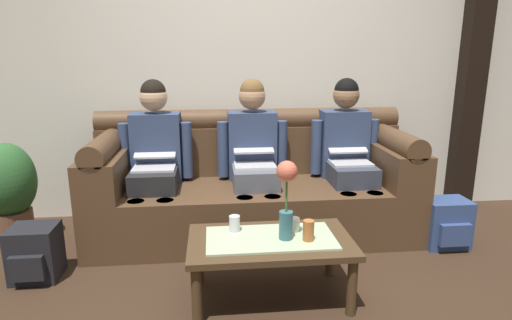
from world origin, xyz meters
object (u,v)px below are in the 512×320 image
couch (253,187)px  potted_plant (9,189)px  flower_vase (286,193)px  cup_near_left (308,230)px  person_middle (253,152)px  cup_near_right (294,224)px  cup_far_center (235,223)px  person_right (347,150)px  backpack_right (446,223)px  backpack_left (35,253)px  person_left (155,154)px  coffee_table (270,246)px

couch → potted_plant: couch is taller
flower_vase → cup_near_left: 0.25m
person_middle → cup_near_left: bearing=-79.0°
cup_near_right → cup_far_center: (-0.35, 0.03, 0.01)m
person_middle → potted_plant: size_ratio=1.57×
person_right → potted_plant: bearing=-179.0°
potted_plant → person_right: bearing=1.0°
backpack_right → backpack_left: size_ratio=1.03×
cup_near_right → backpack_right: bearing=21.1°
person_right → cup_far_center: person_right is taller
couch → person_left: bearing=-179.6°
couch → flower_vase: size_ratio=5.45×
couch → person_middle: bearing=-90.0°
coffee_table → cup_near_right: (0.15, 0.08, 0.10)m
person_right → backpack_left: bearing=-164.4°
flower_vase → backpack_right: (1.32, 0.59, -0.48)m
person_left → backpack_left: size_ratio=3.49×
flower_vase → backpack_left: size_ratio=1.31×
cup_near_left → cup_near_right: (-0.05, 0.14, -0.02)m
person_middle → backpack_left: size_ratio=3.49×
backpack_left → person_left: bearing=41.3°
coffee_table → cup_far_center: bearing=151.2°
person_right → flower_vase: size_ratio=2.67×
person_left → cup_near_right: bearing=-45.3°
person_left → person_right: bearing=-0.0°
coffee_table → cup_near_right: cup_near_right is taller
person_left → backpack_left: bearing=-138.7°
person_left → cup_near_right: 1.31m
coffee_table → potted_plant: 2.07m
potted_plant → coffee_table: bearing=-27.4°
person_left → person_middle: same height
cup_near_right → backpack_left: bearing=169.5°
flower_vase → cup_near_left: flower_vase is taller
cup_near_left → cup_far_center: size_ratio=1.26×
couch → flower_vase: (0.08, -1.03, 0.29)m
person_right → cup_near_left: size_ratio=10.29×
cup_near_right → potted_plant: size_ratio=0.10×
person_middle → cup_far_center: (-0.20, -0.88, -0.23)m
cup_near_left → coffee_table: bearing=162.8°
person_middle → cup_far_center: size_ratio=12.95×
cup_far_center → potted_plant: potted_plant is taller
flower_vase → couch: bearing=94.6°
person_left → cup_far_center: (0.56, -0.89, -0.23)m
couch → backpack_right: size_ratio=6.90×
backpack_right → person_middle: bearing=162.7°
backpack_right → backpack_left: bearing=-176.4°
coffee_table → flower_vase: 0.34m
flower_vase → person_middle: bearing=94.7°
person_right → cup_near_right: 1.12m
coffee_table → cup_far_center: size_ratio=10.01×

